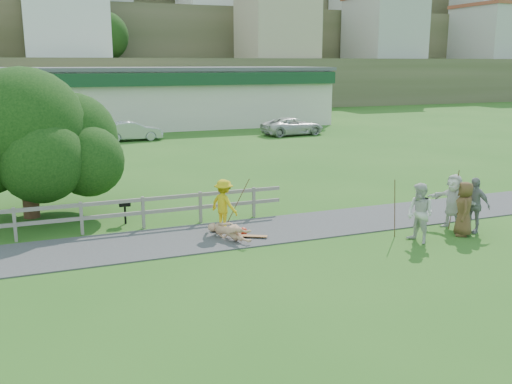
# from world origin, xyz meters

# --- Properties ---
(ground) EXTENTS (260.00, 260.00, 0.00)m
(ground) POSITION_xyz_m (0.00, 0.00, 0.00)
(ground) COLOR #285C1A
(ground) RESTS_ON ground
(path) EXTENTS (34.00, 3.00, 0.04)m
(path) POSITION_xyz_m (0.00, 1.50, 0.02)
(path) COLOR #343436
(path) RESTS_ON ground
(fence) EXTENTS (15.05, 0.10, 1.10)m
(fence) POSITION_xyz_m (-4.62, 3.30, 0.72)
(fence) COLOR #6A655D
(fence) RESTS_ON ground
(strip_mall) EXTENTS (32.50, 10.75, 5.10)m
(strip_mall) POSITION_xyz_m (4.00, 34.94, 2.58)
(strip_mall) COLOR beige
(strip_mall) RESTS_ON ground
(hillside) EXTENTS (220.00, 67.00, 47.50)m
(hillside) POSITION_xyz_m (0.00, 91.31, 14.41)
(hillside) COLOR #454E2E
(hillside) RESTS_ON ground
(skater_rider) EXTENTS (1.05, 1.24, 1.67)m
(skater_rider) POSITION_xyz_m (0.41, 1.92, 0.83)
(skater_rider) COLOR gold
(skater_rider) RESTS_ON ground
(skater_fallen) EXTENTS (1.66, 1.12, 0.61)m
(skater_fallen) POSITION_xyz_m (0.25, 0.93, 0.30)
(skater_fallen) COLOR tan
(skater_fallen) RESTS_ON ground
(spectator_a) EXTENTS (0.87, 1.03, 1.88)m
(spectator_a) POSITION_xyz_m (5.68, -1.40, 0.94)
(spectator_a) COLOR silver
(spectator_a) RESTS_ON ground
(spectator_b) EXTENTS (0.84, 1.17, 1.84)m
(spectator_b) POSITION_xyz_m (8.02, -1.12, 0.92)
(spectator_b) COLOR gray
(spectator_b) RESTS_ON ground
(spectator_c) EXTENTS (0.95, 1.04, 1.78)m
(spectator_c) POSITION_xyz_m (7.47, -1.31, 0.89)
(spectator_c) COLOR brown
(spectator_c) RESTS_ON ground
(spectator_d) EXTENTS (1.14, 1.80, 1.85)m
(spectator_d) POSITION_xyz_m (7.73, -0.48, 0.93)
(spectator_d) COLOR silver
(spectator_d) RESTS_ON ground
(car_silver) EXTENTS (4.24, 1.55, 1.39)m
(car_silver) POSITION_xyz_m (1.47, 25.89, 0.69)
(car_silver) COLOR #A5A6AC
(car_silver) RESTS_ON ground
(car_white) EXTENTS (5.07, 2.66, 1.36)m
(car_white) POSITION_xyz_m (13.62, 24.62, 0.68)
(car_white) COLOR silver
(car_white) RESTS_ON ground
(tree) EXTENTS (7.03, 7.03, 4.30)m
(tree) POSITION_xyz_m (-5.50, 6.22, 2.15)
(tree) COLOR black
(tree) RESTS_ON ground
(bbq) EXTENTS (0.42, 0.34, 0.85)m
(bbq) POSITION_xyz_m (-2.48, 4.11, 0.42)
(bbq) COLOR black
(bbq) RESTS_ON ground
(longboard_rider) EXTENTS (0.94, 0.23, 0.10)m
(longboard_rider) POSITION_xyz_m (0.41, 1.92, 0.05)
(longboard_rider) COLOR #9A6032
(longboard_rider) RESTS_ON ground
(longboard_fallen) EXTENTS (0.83, 0.58, 0.09)m
(longboard_fallen) POSITION_xyz_m (1.05, 0.83, 0.05)
(longboard_fallen) COLOR #9A6032
(longboard_fallen) RESTS_ON ground
(helmet) EXTENTS (0.28, 0.28, 0.28)m
(helmet) POSITION_xyz_m (0.85, 1.28, 0.14)
(helmet) COLOR red
(helmet) RESTS_ON ground
(pole_rider) EXTENTS (0.03, 0.03, 1.87)m
(pole_rider) POSITION_xyz_m (1.01, 2.32, 0.93)
(pole_rider) COLOR #563322
(pole_rider) RESTS_ON ground
(pole_spec_left) EXTENTS (0.03, 0.03, 1.90)m
(pole_spec_left) POSITION_xyz_m (5.27, -0.66, 0.95)
(pole_spec_left) COLOR #563322
(pole_spec_left) RESTS_ON ground
(pole_spec_right) EXTENTS (0.03, 0.03, 2.02)m
(pole_spec_right) POSITION_xyz_m (7.69, -0.56, 1.01)
(pole_spec_right) COLOR #563322
(pole_spec_right) RESTS_ON ground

